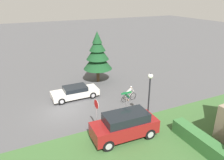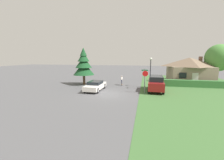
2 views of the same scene
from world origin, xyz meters
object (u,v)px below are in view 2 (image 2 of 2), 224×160
at_px(cottage_house, 189,70).
at_px(street_name_sign, 145,75).
at_px(sedan_left_lane, 95,86).
at_px(street_lamp, 151,65).
at_px(deciduous_tree_right, 219,58).
at_px(conifer_tall_near, 84,64).
at_px(stop_sign, 145,77).
at_px(cyclist, 122,81).
at_px(parked_suv_right, 156,83).

xyz_separation_m(cottage_house, street_name_sign, (-7.63, -7.92, -0.30)).
bearing_deg(sedan_left_lane, street_lamp, -62.16).
distance_m(sedan_left_lane, deciduous_tree_right, 21.62).
height_order(cottage_house, conifer_tall_near, conifer_tall_near).
height_order(street_lamp, deciduous_tree_right, deciduous_tree_right).
relative_size(cottage_house, stop_sign, 2.62).
bearing_deg(cyclist, conifer_tall_near, 90.46).
height_order(sedan_left_lane, parked_suv_right, parked_suv_right).
distance_m(sedan_left_lane, stop_sign, 6.62).
bearing_deg(deciduous_tree_right, cyclist, -159.72).
relative_size(stop_sign, street_name_sign, 0.97).
distance_m(cottage_house, conifer_tall_near, 18.44).
height_order(sedan_left_lane, deciduous_tree_right, deciduous_tree_right).
xyz_separation_m(cyclist, conifer_tall_near, (-6.09, -0.75, 2.56)).
xyz_separation_m(street_name_sign, conifer_tall_near, (-9.64, 1.55, 1.30)).
bearing_deg(cottage_house, conifer_tall_near, -161.75).
xyz_separation_m(conifer_tall_near, deciduous_tree_right, (21.84, 6.57, 1.05)).
xyz_separation_m(sedan_left_lane, street_name_sign, (6.41, 2.24, 1.34)).
bearing_deg(sedan_left_lane, stop_sign, -92.07).
xyz_separation_m(parked_suv_right, conifer_tall_near, (-11.10, 2.46, 2.25)).
distance_m(sedan_left_lane, cyclist, 5.37).
xyz_separation_m(parked_suv_right, street_lamp, (-0.67, 2.43, 2.20)).
bearing_deg(sedan_left_lane, conifer_tall_near, 40.64).
bearing_deg(conifer_tall_near, street_name_sign, -9.16).
xyz_separation_m(cottage_house, parked_suv_right, (-6.18, -8.82, -1.24)).
relative_size(street_lamp, street_name_sign, 1.55).
bearing_deg(deciduous_tree_right, street_name_sign, -146.34).
bearing_deg(street_lamp, stop_sign, -100.12).
height_order(sedan_left_lane, street_lamp, street_lamp).
bearing_deg(cottage_house, sedan_left_lane, -146.10).
bearing_deg(street_lamp, street_name_sign, -117.23).
distance_m(stop_sign, street_lamp, 4.27).
bearing_deg(conifer_tall_near, deciduous_tree_right, 16.74).
height_order(cyclist, stop_sign, stop_sign).
bearing_deg(parked_suv_right, conifer_tall_near, 79.49).
bearing_deg(parked_suv_right, cottage_house, -33.02).
relative_size(cyclist, street_name_sign, 0.60).
distance_m(cottage_house, cyclist, 12.61).
bearing_deg(street_lamp, conifer_tall_near, 179.86).
bearing_deg(street_name_sign, stop_sign, -88.42).
distance_m(cyclist, conifer_tall_near, 6.65).
relative_size(conifer_tall_near, deciduous_tree_right, 0.90).
bearing_deg(street_lamp, deciduous_tree_right, 30.02).
distance_m(stop_sign, conifer_tall_near, 10.60).
distance_m(cyclist, street_name_sign, 4.42).
bearing_deg(cottage_house, cyclist, -155.32).
relative_size(cyclist, parked_suv_right, 0.36).
relative_size(stop_sign, street_lamp, 0.63).
distance_m(street_lamp, deciduous_tree_right, 13.23).
bearing_deg(deciduous_tree_right, cottage_house, -177.47).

